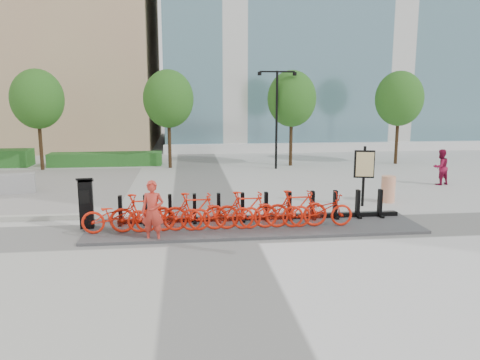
{
  "coord_description": "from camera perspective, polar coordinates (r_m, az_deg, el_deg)",
  "views": [
    {
      "loc": [
        -0.67,
        -12.75,
        3.84
      ],
      "look_at": [
        1.0,
        1.5,
        1.2
      ],
      "focal_mm": 35.0,
      "sensor_mm": 36.0,
      "label": 1
    }
  ],
  "objects": [
    {
      "name": "bike_8",
      "position": [
        13.66,
        9.82,
        -3.59
      ],
      "size": [
        1.86,
        0.65,
        0.98
      ],
      "primitive_type": "imported",
      "rotation": [
        0.0,
        0.0,
        1.57
      ],
      "color": "red",
      "rests_on": "dock_pad"
    },
    {
      "name": "bike_6",
      "position": [
        13.33,
        3.86,
        -3.81
      ],
      "size": [
        1.86,
        0.65,
        0.98
      ],
      "primitive_type": "imported",
      "rotation": [
        0.0,
        0.0,
        1.57
      ],
      "color": "red",
      "rests_on": "dock_pad"
    },
    {
      "name": "map_sign",
      "position": [
        16.6,
        14.9,
        1.58
      ],
      "size": [
        0.69,
        0.26,
        2.09
      ],
      "rotation": [
        0.0,
        0.0,
        -0.23
      ],
      "color": "black",
      "rests_on": "ground"
    },
    {
      "name": "bike_3",
      "position": [
        13.1,
        -5.49,
        -3.84
      ],
      "size": [
        1.8,
        0.51,
        1.08
      ],
      "primitive_type": "imported",
      "rotation": [
        0.0,
        0.0,
        1.57
      ],
      "color": "red",
      "rests_on": "dock_pad"
    },
    {
      "name": "construction_barrel",
      "position": [
        17.63,
        17.61,
        -1.07
      ],
      "size": [
        0.61,
        0.61,
        0.95
      ],
      "primitive_type": "cylinder",
      "rotation": [
        0.0,
        0.0,
        0.29
      ],
      "color": "#EA5208",
      "rests_on": "ground"
    },
    {
      "name": "kiosk",
      "position": [
        13.96,
        -18.25,
        -2.75
      ],
      "size": [
        0.49,
        0.43,
        1.47
      ],
      "rotation": [
        0.0,
        0.0,
        0.11
      ],
      "color": "black",
      "rests_on": "dock_pad"
    },
    {
      "name": "worker_red",
      "position": [
        12.44,
        -10.6,
        -3.8
      ],
      "size": [
        0.67,
        0.51,
        1.64
      ],
      "primitive_type": "imported",
      "rotation": [
        0.0,
        0.0,
        -0.21
      ],
      "color": "red",
      "rests_on": "ground"
    },
    {
      "name": "dock_pad",
      "position": [
        13.73,
        1.83,
        -5.64
      ],
      "size": [
        9.6,
        2.4,
        0.08
      ],
      "primitive_type": "cube",
      "color": "#404042",
      "rests_on": "ground"
    },
    {
      "name": "bike_5",
      "position": [
        13.2,
        0.78,
        -3.68
      ],
      "size": [
        1.8,
        0.51,
        1.08
      ],
      "primitive_type": "imported",
      "rotation": [
        0.0,
        0.0,
        1.57
      ],
      "color": "red",
      "rests_on": "dock_pad"
    },
    {
      "name": "bike_4",
      "position": [
        13.15,
        -2.34,
        -3.99
      ],
      "size": [
        1.86,
        0.65,
        0.98
      ],
      "primitive_type": "imported",
      "rotation": [
        0.0,
        0.0,
        1.57
      ],
      "color": "red",
      "rests_on": "dock_pad"
    },
    {
      "name": "bike_7",
      "position": [
        13.46,
        6.88,
        -3.48
      ],
      "size": [
        1.8,
        0.51,
        1.08
      ],
      "primitive_type": "imported",
      "rotation": [
        0.0,
        0.0,
        1.57
      ],
      "color": "red",
      "rests_on": "dock_pad"
    },
    {
      "name": "bike_1",
      "position": [
        13.15,
        -11.79,
        -3.96
      ],
      "size": [
        1.8,
        0.51,
        1.08
      ],
      "primitive_type": "imported",
      "rotation": [
        0.0,
        0.0,
        1.57
      ],
      "color": "red",
      "rests_on": "dock_pad"
    },
    {
      "name": "tree_1",
      "position": [
        24.76,
        -8.73,
        9.74
      ],
      "size": [
        2.6,
        2.6,
        5.1
      ],
      "color": "#3C2614",
      "rests_on": "ground"
    },
    {
      "name": "jersey_barrier",
      "position": [
        20.38,
        -26.45,
        -0.44
      ],
      "size": [
        2.05,
        0.98,
        0.76
      ],
      "primitive_type": "cube",
      "rotation": [
        0.0,
        0.0,
        0.23
      ],
      "color": "gray",
      "rests_on": "ground"
    },
    {
      "name": "hedge_b",
      "position": [
        26.54,
        -16.02,
        2.47
      ],
      "size": [
        6.0,
        1.2,
        0.7
      ],
      "primitive_type": "cube",
      "color": "#1D3F1D",
      "rests_on": "ground"
    },
    {
      "name": "tree_3",
      "position": [
        27.36,
        18.83,
        9.36
      ],
      "size": [
        2.6,
        2.6,
        5.1
      ],
      "color": "#3C2614",
      "rests_on": "ground"
    },
    {
      "name": "dock_rail_posts",
      "position": [
        14.07,
        1.8,
        -3.28
      ],
      "size": [
        8.02,
        0.5,
        0.85
      ],
      "primitive_type": null,
      "color": "black",
      "rests_on": "dock_pad"
    },
    {
      "name": "pedestrian",
      "position": [
        21.78,
        23.26,
        1.46
      ],
      "size": [
        0.87,
        0.75,
        1.53
      ],
      "primitive_type": "imported",
      "rotation": [
        0.0,
        0.0,
        3.41
      ],
      "color": "maroon",
      "rests_on": "ground"
    },
    {
      "name": "bike_2",
      "position": [
        13.12,
        -8.64,
        -4.13
      ],
      "size": [
        1.86,
        0.65,
        0.98
      ],
      "primitive_type": "imported",
      "rotation": [
        0.0,
        0.0,
        1.57
      ],
      "color": "red",
      "rests_on": "dock_pad"
    },
    {
      "name": "streetlamp",
      "position": [
        24.21,
        4.5,
        8.73
      ],
      "size": [
        2.0,
        0.2,
        5.0
      ],
      "color": "black",
      "rests_on": "ground"
    },
    {
      "name": "tree_2",
      "position": [
        25.39,
        6.32,
        9.81
      ],
      "size": [
        2.6,
        2.6,
        5.1
      ],
      "color": "#3C2614",
      "rests_on": "ground"
    },
    {
      "name": "tree_0",
      "position": [
        25.81,
        -23.48,
        9.03
      ],
      "size": [
        2.6,
        2.6,
        5.1
      ],
      "color": "#3C2614",
      "rests_on": "ground"
    },
    {
      "name": "bike_0",
      "position": [
        13.25,
        -14.89,
        -4.22
      ],
      "size": [
        1.86,
        0.65,
        0.98
      ],
      "primitive_type": "imported",
      "rotation": [
        0.0,
        0.0,
        1.57
      ],
      "color": "red",
      "rests_on": "dock_pad"
    },
    {
      "name": "ground",
      "position": [
        13.33,
        -3.54,
        -6.34
      ],
      "size": [
        120.0,
        120.0,
        0.0
      ],
      "primitive_type": "plane",
      "color": "silver"
    }
  ]
}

